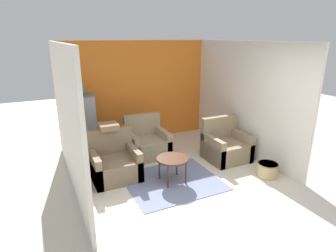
{
  "coord_description": "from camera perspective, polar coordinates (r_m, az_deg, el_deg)",
  "views": [
    {
      "loc": [
        -2.34,
        -3.05,
        2.62
      ],
      "look_at": [
        0.0,
        1.84,
        0.89
      ],
      "focal_mm": 30.0,
      "sensor_mm": 36.0,
      "label": 1
    }
  ],
  "objects": [
    {
      "name": "throw_pillow",
      "position": [
        5.55,
        -12.03,
        -0.04
      ],
      "size": [
        0.36,
        0.36,
        0.1
      ],
      "color": "#846647",
      "rests_on": "armchair_left"
    },
    {
      "name": "wicker_basket",
      "position": [
        5.85,
        19.54,
        -8.32
      ],
      "size": [
        0.39,
        0.39,
        0.28
      ],
      "color": "tan",
      "rests_on": "ground_plane"
    },
    {
      "name": "ground_plane",
      "position": [
        4.65,
        10.28,
        -16.88
      ],
      "size": [
        20.0,
        20.0,
        0.0
      ],
      "primitive_type": "plane",
      "color": "beige",
      "rests_on": "ground"
    },
    {
      "name": "area_rug",
      "position": [
        5.41,
        0.9,
        -11.13
      ],
      "size": [
        1.71,
        1.5,
        0.01
      ],
      "color": "slate",
      "rests_on": "ground_plane"
    },
    {
      "name": "wall_left",
      "position": [
        5.08,
        -19.86,
        1.24
      ],
      "size": [
        0.06,
        3.67,
        2.54
      ],
      "color": "silver",
      "rests_on": "ground_plane"
    },
    {
      "name": "coffee_table",
      "position": [
        5.22,
        0.92,
        -7.04
      ],
      "size": [
        0.59,
        0.59,
        0.49
      ],
      "color": "#472819",
      "rests_on": "ground_plane"
    },
    {
      "name": "armchair_middle",
      "position": [
        6.44,
        -4.32,
        -3.57
      ],
      "size": [
        0.87,
        0.81,
        0.91
      ],
      "color": "#9E896B",
      "rests_on": "ground_plane"
    },
    {
      "name": "birdcage",
      "position": [
        6.57,
        -16.49,
        -0.22
      ],
      "size": [
        0.59,
        0.59,
        1.41
      ],
      "color": "slate",
      "rests_on": "ground_plane"
    },
    {
      "name": "potted_plant",
      "position": [
        6.76,
        -11.16,
        -1.13
      ],
      "size": [
        0.39,
        0.35,
        0.76
      ],
      "color": "brown",
      "rests_on": "ground_plane"
    },
    {
      "name": "armchair_right",
      "position": [
        6.36,
        11.6,
        -4.16
      ],
      "size": [
        0.87,
        0.81,
        0.91
      ],
      "color": "#8E7A5B",
      "rests_on": "ground_plane"
    },
    {
      "name": "wall_back_accent",
      "position": [
        7.27,
        -6.42,
        6.91
      ],
      "size": [
        3.89,
        0.06,
        2.54
      ],
      "color": "orange",
      "rests_on": "ground_plane"
    },
    {
      "name": "parrot",
      "position": [
        6.38,
        -17.16,
        7.1
      ],
      "size": [
        0.12,
        0.22,
        0.26
      ],
      "color": "teal",
      "rests_on": "birdcage"
    },
    {
      "name": "wall_right",
      "position": [
        6.62,
        15.19,
        5.33
      ],
      "size": [
        0.06,
        3.67,
        2.54
      ],
      "color": "silver",
      "rests_on": "ground_plane"
    },
    {
      "name": "armchair_left",
      "position": [
        5.53,
        -10.84,
        -7.54
      ],
      "size": [
        0.87,
        0.81,
        0.91
      ],
      "color": "#7A664C",
      "rests_on": "ground_plane"
    }
  ]
}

